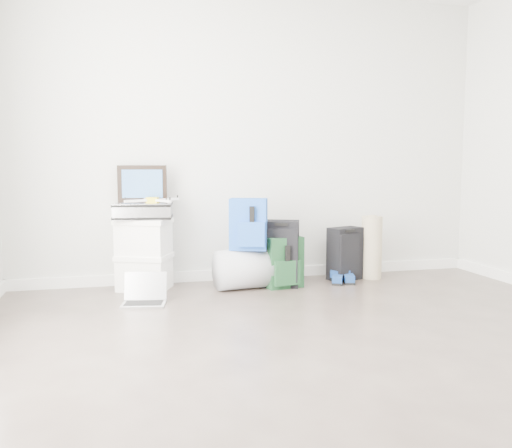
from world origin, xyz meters
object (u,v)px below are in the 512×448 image
object	(u,v)px
briefcase	(143,211)
laptop	(145,296)
duffel_bag	(248,269)
boxes_stack	(144,254)
large_suitcase	(278,254)
carry_on	(345,254)

from	to	relation	value
briefcase	laptop	bearing A→B (deg)	-84.76
duffel_bag	laptop	distance (m)	0.98
boxes_stack	laptop	distance (m)	0.57
large_suitcase	laptop	world-z (taller)	large_suitcase
carry_on	large_suitcase	bearing A→B (deg)	169.20
boxes_stack	carry_on	xyz separation A→B (m)	(1.88, -0.06, -0.06)
boxes_stack	briefcase	size ratio (longest dim) A/B	1.29
duffel_bag	laptop	size ratio (longest dim) A/B	1.53
laptop	boxes_stack	bearing A→B (deg)	98.17
boxes_stack	carry_on	size ratio (longest dim) A/B	1.25
large_suitcase	laptop	size ratio (longest dim) A/B	1.59
large_suitcase	laptop	xyz separation A→B (m)	(-1.20, -0.34, -0.24)
briefcase	duffel_bag	world-z (taller)	briefcase
carry_on	briefcase	bearing A→B (deg)	158.39
duffel_bag	large_suitcase	xyz separation A→B (m)	(0.28, 0.02, 0.12)
briefcase	carry_on	xyz separation A→B (m)	(1.88, -0.06, -0.44)
carry_on	laptop	world-z (taller)	carry_on
briefcase	large_suitcase	size ratio (longest dim) A/B	0.81
briefcase	large_suitcase	world-z (taller)	briefcase
boxes_stack	laptop	bearing A→B (deg)	-69.29
large_suitcase	carry_on	distance (m)	0.72
boxes_stack	large_suitcase	world-z (taller)	boxes_stack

